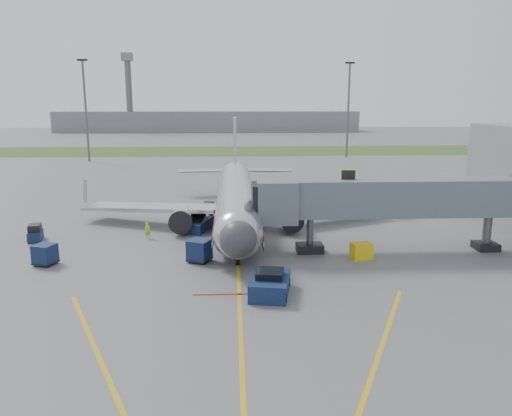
{
  "coord_description": "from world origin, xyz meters",
  "views": [
    {
      "loc": [
        -0.36,
        -34.58,
        12.38
      ],
      "look_at": [
        1.66,
        7.74,
        3.2
      ],
      "focal_mm": 35.0,
      "sensor_mm": 36.0,
      "label": 1
    }
  ],
  "objects_px": {
    "baggage_tug": "(35,233)",
    "ramp_worker": "(148,230)",
    "airliner": "(236,198)",
    "belt_loader": "(200,224)",
    "pushback_tug": "(270,284)"
  },
  "relations": [
    {
      "from": "pushback_tug",
      "to": "belt_loader",
      "type": "xyz_separation_m",
      "value": [
        -5.55,
        16.67,
        -0.09
      ]
    },
    {
      "from": "pushback_tug",
      "to": "ramp_worker",
      "type": "relative_size",
      "value": 2.77
    },
    {
      "from": "pushback_tug",
      "to": "belt_loader",
      "type": "bearing_deg",
      "value": 108.43
    },
    {
      "from": "pushback_tug",
      "to": "belt_loader",
      "type": "relative_size",
      "value": 0.85
    },
    {
      "from": "belt_loader",
      "to": "ramp_worker",
      "type": "relative_size",
      "value": 3.27
    },
    {
      "from": "airliner",
      "to": "pushback_tug",
      "type": "distance_m",
      "value": 19.5
    },
    {
      "from": "belt_loader",
      "to": "ramp_worker",
      "type": "height_order",
      "value": "belt_loader"
    },
    {
      "from": "baggage_tug",
      "to": "ramp_worker",
      "type": "relative_size",
      "value": 1.51
    },
    {
      "from": "baggage_tug",
      "to": "ramp_worker",
      "type": "height_order",
      "value": "ramp_worker"
    },
    {
      "from": "belt_loader",
      "to": "airliner",
      "type": "bearing_deg",
      "value": 36.51
    },
    {
      "from": "airliner",
      "to": "ramp_worker",
      "type": "distance_m",
      "value": 9.97
    },
    {
      "from": "pushback_tug",
      "to": "ramp_worker",
      "type": "bearing_deg",
      "value": 126.22
    },
    {
      "from": "airliner",
      "to": "baggage_tug",
      "type": "height_order",
      "value": "airliner"
    },
    {
      "from": "baggage_tug",
      "to": "ramp_worker",
      "type": "xyz_separation_m",
      "value": [
        10.0,
        0.18,
        0.11
      ]
    },
    {
      "from": "pushback_tug",
      "to": "belt_loader",
      "type": "height_order",
      "value": "belt_loader"
    }
  ]
}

